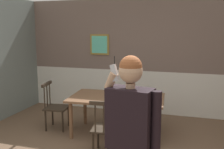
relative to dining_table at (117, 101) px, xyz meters
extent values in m
cube|color=#756056|center=(0.19, 1.50, 1.20)|extent=(5.77, 0.12, 1.67)
cube|color=silver|center=(0.19, 1.51, -0.14)|extent=(5.77, 0.14, 1.01)
cube|color=silver|center=(0.19, 1.48, 0.36)|extent=(5.77, 0.05, 0.06)
cube|color=olive|center=(-0.85, 1.42, 0.96)|extent=(0.47, 0.03, 0.49)
cube|color=#5ECFB1|center=(-0.85, 1.41, 0.96)|extent=(0.39, 0.01, 0.41)
cube|color=brown|center=(0.00, 0.00, 0.06)|extent=(1.82, 1.15, 0.04)
cylinder|color=brown|center=(-0.74, -0.47, -0.31)|extent=(0.07, 0.07, 0.69)
cylinder|color=brown|center=(0.80, -0.34, -0.31)|extent=(0.07, 0.07, 0.69)
cylinder|color=brown|center=(-0.80, 0.34, -0.31)|extent=(0.07, 0.07, 0.69)
cylinder|color=brown|center=(0.74, 0.47, -0.31)|extent=(0.07, 0.07, 0.69)
cube|color=#2D2319|center=(0.07, -0.85, -0.22)|extent=(0.48, 0.48, 0.03)
cube|color=#2D2319|center=(0.09, -1.05, 0.24)|extent=(0.43, 0.10, 0.06)
cylinder|color=#2D2319|center=(-0.03, -1.06, 0.03)|extent=(0.02, 0.02, 0.48)
cylinder|color=#2D2319|center=(0.09, -1.05, 0.03)|extent=(0.02, 0.02, 0.48)
cylinder|color=#2D2319|center=(0.22, -1.03, 0.03)|extent=(0.02, 0.02, 0.48)
cylinder|color=#2D2319|center=(-0.12, -0.71, -0.44)|extent=(0.04, 0.04, 0.41)
cylinder|color=#2D2319|center=(0.22, -0.66, -0.44)|extent=(0.04, 0.04, 0.41)
cylinder|color=#2D2319|center=(-0.08, -1.05, -0.44)|extent=(0.04, 0.04, 0.41)
cylinder|color=#2D2319|center=(0.26, -1.00, -0.44)|extent=(0.04, 0.04, 0.41)
cube|color=#2D2319|center=(-1.22, -0.10, -0.21)|extent=(0.49, 0.49, 0.03)
cube|color=#2D2319|center=(-1.41, -0.12, 0.26)|extent=(0.10, 0.44, 0.06)
cylinder|color=#2D2319|center=(-1.43, 0.01, 0.05)|extent=(0.02, 0.02, 0.49)
cylinder|color=#2D2319|center=(-1.41, -0.12, 0.05)|extent=(0.02, 0.02, 0.49)
cylinder|color=#2D2319|center=(-1.40, -0.25, 0.05)|extent=(0.02, 0.02, 0.49)
cylinder|color=#2D2319|center=(-1.07, 0.10, -0.44)|extent=(0.04, 0.04, 0.42)
cylinder|color=#2D2319|center=(-1.02, -0.25, -0.44)|extent=(0.04, 0.04, 0.42)
cylinder|color=#2D2319|center=(-1.41, 0.05, -0.44)|extent=(0.04, 0.04, 0.42)
cylinder|color=#2D2319|center=(-1.37, -0.29, -0.44)|extent=(0.04, 0.04, 0.42)
cube|color=black|center=(0.78, -2.26, 0.49)|extent=(0.47, 0.31, 0.59)
cylinder|color=black|center=(1.04, -2.31, 0.50)|extent=(0.09, 0.09, 0.56)
cylinder|color=tan|center=(0.59, -2.24, 0.84)|extent=(0.18, 0.15, 0.20)
cylinder|color=tan|center=(0.78, -2.26, 0.81)|extent=(0.09, 0.09, 0.05)
sphere|color=tan|center=(0.78, -2.26, 0.95)|extent=(0.23, 0.23, 0.23)
sphere|color=brown|center=(0.78, -2.26, 0.99)|extent=(0.22, 0.22, 0.22)
cube|color=#B7B7BC|center=(0.63, -2.27, 0.93)|extent=(0.09, 0.05, 0.17)
cylinder|color=black|center=(0.63, -2.27, 1.05)|extent=(0.01, 0.01, 0.08)
camera|label=1|loc=(1.33, -4.64, 1.34)|focal=42.50mm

